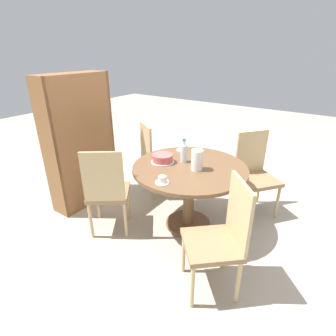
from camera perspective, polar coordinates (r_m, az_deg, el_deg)
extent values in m
plane|color=#B2A893|center=(3.09, 4.32, -12.09)|extent=(14.00, 14.00, 0.00)
cylinder|color=brown|center=(3.08, 4.33, -11.87)|extent=(0.50, 0.50, 0.03)
cylinder|color=brown|center=(2.89, 4.55, -6.31)|extent=(0.12, 0.12, 0.66)
cylinder|color=brown|center=(2.73, 4.79, 0.02)|extent=(1.19, 1.19, 0.04)
cylinder|color=tan|center=(3.57, 2.14, -2.71)|extent=(0.03, 0.03, 0.42)
cylinder|color=tan|center=(3.86, -0.07, -0.46)|extent=(0.03, 0.03, 0.42)
cylinder|color=tan|center=(3.45, -3.32, -3.75)|extent=(0.03, 0.03, 0.42)
cylinder|color=tan|center=(3.75, -5.16, -1.34)|extent=(0.03, 0.03, 0.42)
cube|color=#93704C|center=(3.56, -1.65, 1.32)|extent=(0.58, 0.58, 0.04)
cube|color=tan|center=(3.39, -4.82, 5.17)|extent=(0.24, 0.35, 0.52)
cylinder|color=tan|center=(3.12, -8.54, -7.25)|extent=(0.03, 0.03, 0.42)
cylinder|color=tan|center=(3.18, -15.04, -7.23)|extent=(0.03, 0.03, 0.42)
cylinder|color=tan|center=(2.82, -9.24, -11.09)|extent=(0.03, 0.03, 0.42)
cylinder|color=tan|center=(2.89, -16.47, -10.95)|extent=(0.03, 0.03, 0.42)
cube|color=#93704C|center=(2.88, -12.74, -5.22)|extent=(0.59, 0.59, 0.04)
cube|color=tan|center=(2.58, -14.01, -1.94)|extent=(0.26, 0.33, 0.52)
cylinder|color=tan|center=(2.41, 3.41, -18.01)|extent=(0.03, 0.03, 0.42)
cylinder|color=tan|center=(2.17, 5.30, -24.36)|extent=(0.03, 0.03, 0.42)
cylinder|color=tan|center=(2.49, 11.95, -16.96)|extent=(0.03, 0.03, 0.42)
cylinder|color=tan|center=(2.25, 15.05, -22.82)|extent=(0.03, 0.03, 0.42)
cube|color=#93704C|center=(2.16, 9.35, -16.09)|extent=(0.59, 0.59, 0.04)
cube|color=tan|center=(2.06, 15.22, -9.34)|extent=(0.31, 0.29, 0.52)
cylinder|color=tan|center=(3.13, 17.50, -8.17)|extent=(0.03, 0.03, 0.42)
cylinder|color=tan|center=(3.33, 22.69, -6.91)|extent=(0.03, 0.03, 0.42)
cylinder|color=tan|center=(3.38, 14.17, -5.13)|extent=(0.03, 0.03, 0.42)
cylinder|color=tan|center=(3.57, 19.16, -4.15)|extent=(0.03, 0.03, 0.42)
cube|color=#93704C|center=(3.24, 18.92, -2.50)|extent=(0.59, 0.59, 0.04)
cube|color=tan|center=(3.28, 17.64, 3.36)|extent=(0.33, 0.27, 0.52)
cube|color=brown|center=(3.62, -13.50, 7.16)|extent=(0.04, 0.28, 1.60)
cube|color=brown|center=(3.17, -24.38, 3.12)|extent=(0.04, 0.28, 1.60)
cube|color=brown|center=(3.28, -17.18, 4.92)|extent=(0.86, 0.02, 1.60)
cube|color=brown|center=(3.69, -16.98, -6.23)|extent=(0.78, 0.27, 0.04)
cube|color=brown|center=(3.52, -17.73, -0.86)|extent=(0.78, 0.27, 0.04)
cube|color=brown|center=(3.38, -18.59, 5.30)|extent=(0.78, 0.27, 0.04)
cube|color=brown|center=(3.28, -19.53, 11.91)|extent=(0.78, 0.27, 0.04)
cube|color=brown|center=(3.22, -20.52, 18.53)|extent=(0.78, 0.27, 0.04)
cube|color=orange|center=(3.73, -14.48, -2.98)|extent=(0.33, 0.21, 0.26)
cube|color=#28703D|center=(3.50, -19.95, -5.65)|extent=(0.33, 0.21, 0.26)
cube|color=orange|center=(3.59, -15.00, 2.41)|extent=(0.32, 0.21, 0.24)
cube|color=black|center=(3.32, -21.06, 0.34)|extent=(0.32, 0.21, 0.30)
cube|color=teal|center=(3.45, -15.74, 9.28)|extent=(0.31, 0.21, 0.33)
cube|color=#703384|center=(3.19, -22.13, 6.51)|extent=(0.31, 0.21, 0.26)
cube|color=gold|center=(3.36, -16.87, 15.53)|extent=(0.36, 0.21, 0.31)
cube|color=#28703D|center=(3.12, -22.97, 14.05)|extent=(0.36, 0.21, 0.31)
cylinder|color=white|center=(2.61, 6.34, 1.75)|extent=(0.12, 0.12, 0.21)
cone|color=white|center=(2.57, 6.46, 4.10)|extent=(0.11, 0.11, 0.02)
sphere|color=white|center=(2.56, 6.48, 4.49)|extent=(0.02, 0.02, 0.02)
cylinder|color=silver|center=(2.79, 3.45, 3.16)|extent=(0.07, 0.07, 0.19)
cylinder|color=silver|center=(2.75, 3.51, 5.52)|extent=(0.03, 0.03, 0.05)
cylinder|color=#2D5184|center=(2.74, 3.53, 6.17)|extent=(0.04, 0.04, 0.01)
cylinder|color=silver|center=(2.80, -1.17, 1.36)|extent=(0.25, 0.25, 0.01)
cylinder|color=#C65651|center=(2.79, -1.18, 2.22)|extent=(0.22, 0.22, 0.08)
cylinder|color=white|center=(3.15, 3.09, 3.95)|extent=(0.13, 0.13, 0.01)
cylinder|color=silver|center=(3.14, 3.10, 4.52)|extent=(0.07, 0.07, 0.06)
cylinder|color=white|center=(2.38, -1.24, -3.18)|extent=(0.13, 0.13, 0.01)
cylinder|color=silver|center=(2.36, -1.24, -2.46)|extent=(0.07, 0.07, 0.06)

